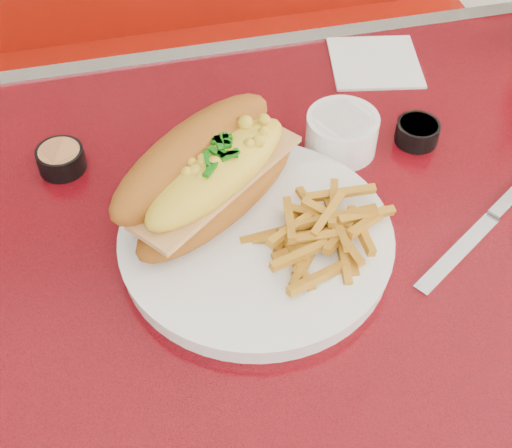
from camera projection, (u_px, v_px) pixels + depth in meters
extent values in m
cube|color=red|center=(370.00, 243.00, 0.84)|extent=(1.20, 0.80, 0.04)
cube|color=silver|center=(283.00, 51.00, 1.10)|extent=(1.22, 0.03, 0.04)
cylinder|color=silver|center=(341.00, 398.00, 1.13)|extent=(0.09, 0.09, 0.72)
cube|color=#A1170A|center=(237.00, 145.00, 1.74)|extent=(1.20, 0.50, 0.45)
cylinder|color=white|center=(256.00, 242.00, 0.80)|extent=(0.32, 0.32, 0.02)
cylinder|color=white|center=(256.00, 235.00, 0.80)|extent=(0.33, 0.33, 0.00)
ellipsoid|color=#A55D1A|center=(219.00, 193.00, 0.81)|extent=(0.25, 0.22, 0.05)
cube|color=tan|center=(218.00, 180.00, 0.79)|extent=(0.22, 0.19, 0.01)
ellipsoid|color=yellow|center=(217.00, 172.00, 0.78)|extent=(0.21, 0.19, 0.05)
ellipsoid|color=#A55D1A|center=(194.00, 156.00, 0.79)|extent=(0.25, 0.23, 0.10)
cube|color=#B9B9BD|center=(314.00, 253.00, 0.78)|extent=(0.04, 0.10, 0.00)
cube|color=#B9B9BD|center=(284.00, 216.00, 0.81)|extent=(0.02, 0.03, 0.00)
cylinder|color=white|center=(342.00, 133.00, 0.90)|extent=(0.09, 0.09, 0.05)
cylinder|color=black|center=(343.00, 120.00, 0.89)|extent=(0.08, 0.08, 0.01)
cylinder|color=black|center=(61.00, 159.00, 0.89)|extent=(0.06, 0.06, 0.03)
cylinder|color=#CA7E49|center=(59.00, 152.00, 0.88)|extent=(0.06, 0.06, 0.01)
cylinder|color=black|center=(417.00, 132.00, 0.92)|extent=(0.06, 0.06, 0.03)
cylinder|color=#CA7E49|center=(419.00, 126.00, 0.91)|extent=(0.05, 0.05, 0.01)
cube|color=#B9B9BD|center=(458.00, 253.00, 0.80)|extent=(0.13, 0.10, 0.00)
cube|color=#B9B9BD|center=(512.00, 197.00, 0.86)|extent=(0.08, 0.06, 0.01)
cube|color=white|center=(375.00, 62.00, 1.04)|extent=(0.15, 0.15, 0.00)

